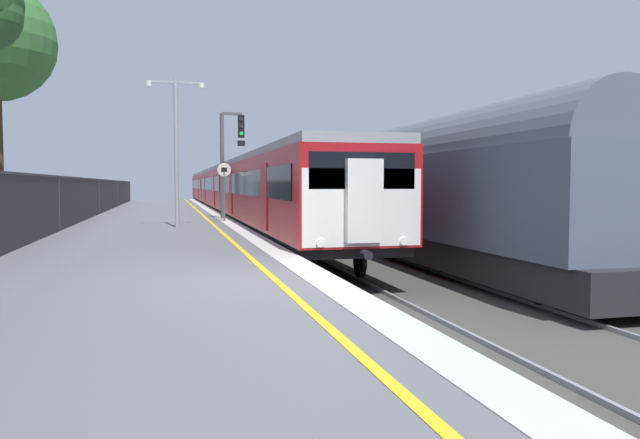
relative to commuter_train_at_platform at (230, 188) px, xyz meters
The scene contains 6 objects.
ground 32.45m from the commuter_train_at_platform, 89.04° to the right, with size 17.40×110.00×1.21m.
commuter_train_at_platform is the anchor object (origin of this frame).
freight_train_adjacent_track 19.73m from the commuter_train_at_platform, 78.29° to the right, with size 2.60×27.61×4.47m.
signal_gantry 14.88m from the commuter_train_at_platform, 95.68° to the right, with size 1.10×0.24×4.71m.
speed_limit_sign 16.85m from the commuter_train_at_platform, 96.29° to the right, with size 0.59×0.08×2.42m.
platform_lamp_mid 20.33m from the commuter_train_at_platform, 100.78° to the right, with size 2.00×0.20×5.19m.
Camera 1 is at (-1.98, -9.48, 1.52)m, focal length 34.00 mm.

